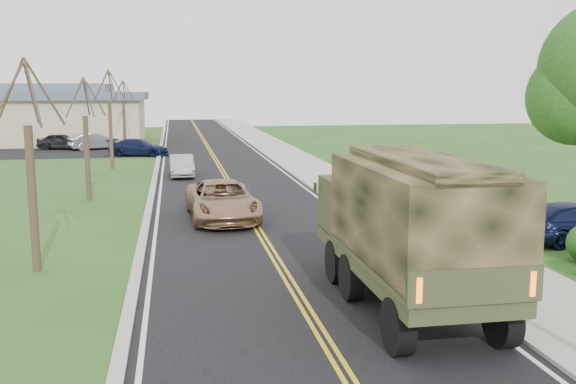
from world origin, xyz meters
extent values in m
cube|color=black|center=(0.00, 40.00, 0.01)|extent=(8.00, 120.00, 0.01)
cube|color=#9E998E|center=(4.15, 40.00, 0.06)|extent=(0.30, 120.00, 0.12)
cube|color=#9E998E|center=(5.90, 40.00, 0.05)|extent=(3.20, 120.00, 0.10)
cube|color=#9E998E|center=(-4.15, 40.00, 0.05)|extent=(0.30, 120.00, 0.10)
cylinder|color=#38281C|center=(-7.00, 10.00, 2.10)|extent=(0.24, 0.24, 4.20)
cylinder|color=#38281C|center=(-6.52, 10.13, 5.13)|extent=(1.01, 0.33, 1.90)
cylinder|color=#38281C|center=(-6.97, 10.62, 5.05)|extent=(0.13, 1.29, 1.74)
cylinder|color=#38281C|center=(-7.46, 10.18, 5.13)|extent=(0.98, 0.43, 1.90)
cylinder|color=#38281C|center=(-7.39, 9.52, 5.05)|extent=(0.79, 1.05, 1.77)
cylinder|color=#38281C|center=(-6.73, 9.59, 5.13)|extent=(0.58, 0.90, 1.90)
cylinder|color=#38281C|center=(-7.00, 22.00, 1.98)|extent=(0.24, 0.24, 3.96)
cylinder|color=#38281C|center=(-6.55, 22.12, 4.83)|extent=(0.96, 0.32, 1.79)
cylinder|color=#38281C|center=(-6.97, 22.58, 4.76)|extent=(0.12, 1.22, 1.65)
cylinder|color=#38281C|center=(-7.43, 22.17, 4.83)|extent=(0.93, 0.41, 1.79)
cylinder|color=#38281C|center=(-7.37, 21.55, 4.76)|extent=(0.75, 0.99, 1.67)
cylinder|color=#38281C|center=(-6.75, 21.61, 4.83)|extent=(0.55, 0.85, 1.80)
cylinder|color=#38281C|center=(-7.00, 34.00, 2.22)|extent=(0.24, 0.24, 4.44)
cylinder|color=#38281C|center=(-6.50, 34.13, 5.42)|extent=(1.07, 0.35, 2.00)
cylinder|color=#38281C|center=(-6.97, 34.65, 5.34)|extent=(0.13, 1.36, 1.84)
cylinder|color=#38281C|center=(-7.49, 34.19, 5.42)|extent=(1.03, 0.46, 2.00)
cylinder|color=#38281C|center=(-7.41, 33.49, 5.34)|extent=(0.83, 1.10, 1.87)
cylinder|color=#38281C|center=(-6.72, 33.56, 5.42)|extent=(0.61, 0.95, 2.01)
cylinder|color=#38281C|center=(-7.00, 46.00, 2.04)|extent=(0.24, 0.24, 4.08)
cylinder|color=#38281C|center=(-6.54, 46.12, 4.98)|extent=(0.99, 0.33, 1.84)
cylinder|color=#38281C|center=(-6.97, 46.60, 4.91)|extent=(0.13, 1.25, 1.69)
cylinder|color=#38281C|center=(-7.45, 46.17, 4.98)|extent=(0.95, 0.42, 1.85)
cylinder|color=#38281C|center=(-7.38, 45.53, 4.91)|extent=(0.77, 1.02, 1.72)
cylinder|color=#38281C|center=(-6.74, 45.60, 4.98)|extent=(0.57, 0.88, 1.85)
cube|color=tan|center=(-16.00, 56.00, 2.10)|extent=(20.00, 12.00, 4.20)
cube|color=#475466|center=(-16.00, 56.00, 4.50)|extent=(21.00, 13.00, 0.70)
cube|color=#475466|center=(-16.00, 56.00, 5.20)|extent=(14.00, 8.00, 0.90)
cube|color=black|center=(-10.00, 46.00, 0.01)|extent=(18.00, 10.00, 0.02)
cylinder|color=black|center=(1.26, 2.54, 0.58)|extent=(0.37, 1.17, 1.17)
cylinder|color=black|center=(3.49, 2.54, 0.58)|extent=(0.37, 1.17, 1.17)
cylinder|color=black|center=(1.26, 5.93, 0.58)|extent=(0.37, 1.17, 1.17)
cylinder|color=black|center=(3.48, 5.93, 0.58)|extent=(0.37, 1.17, 1.17)
cylinder|color=black|center=(1.26, 7.41, 0.58)|extent=(0.37, 1.17, 1.17)
cylinder|color=black|center=(3.48, 7.42, 0.58)|extent=(0.37, 1.17, 1.17)
cube|color=#363D21|center=(2.37, 5.30, 1.11)|extent=(2.55, 7.42, 0.37)
cube|color=#363D21|center=(2.37, 8.00, 2.01)|extent=(2.55, 2.02, 1.48)
cube|color=black|center=(2.37, 8.95, 2.22)|extent=(2.33, 0.09, 0.74)
cube|color=#363D21|center=(2.37, 4.40, 1.38)|extent=(2.66, 5.62, 0.16)
cube|color=black|center=(2.37, 4.40, 2.49)|extent=(2.66, 5.62, 2.12)
cube|color=black|center=(2.37, 4.40, 3.60)|extent=(1.70, 5.62, 0.26)
cube|color=#363D21|center=(2.38, 1.59, 1.64)|extent=(2.65, 0.13, 0.69)
cube|color=#FF590C|center=(1.26, 1.52, 1.64)|extent=(0.11, 0.04, 0.48)
cube|color=#FF590C|center=(3.49, 1.53, 1.64)|extent=(0.11, 0.04, 0.48)
imported|color=#9E7A59|center=(-1.15, 16.40, 0.78)|extent=(2.86, 5.72, 1.56)
imported|color=#ACACB0|center=(-2.56, 29.54, 0.64)|extent=(1.45, 3.92, 1.28)
imported|color=black|center=(-12.49, 48.64, 0.69)|extent=(4.32, 2.50, 1.38)
imported|color=#9FA0A4|center=(-9.64, 48.05, 0.73)|extent=(4.66, 3.19, 1.45)
imported|color=black|center=(-5.68, 42.00, 0.67)|extent=(4.94, 3.11, 1.33)
camera|label=1|loc=(-3.00, -8.95, 5.23)|focal=40.00mm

